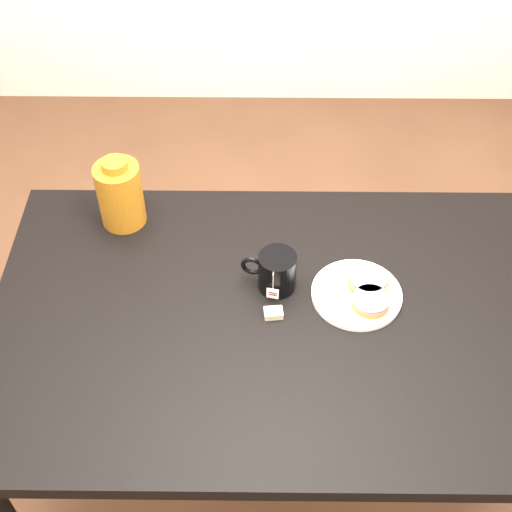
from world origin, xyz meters
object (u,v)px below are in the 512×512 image
Objects in this scene: bagel_front at (371,301)px; teabag_pouch at (273,313)px; mug at (276,271)px; bagel_package at (120,194)px; plate at (357,294)px; bagel_back at (368,281)px; table at (276,336)px.

teabag_pouch is (-0.24, -0.03, -0.02)m from bagel_front.
mug is (-0.23, 0.07, 0.03)m from bagel_front.
bagel_front is 0.50× the size of bagel_package.
plate is 1.52× the size of mug.
bagel_front is (-0.00, -0.06, 0.00)m from bagel_back.
mug is (-0.00, 0.10, 0.14)m from table.
table is at bearing -173.85° from bagel_front.
bagel_back is at bearing 89.27° from bagel_front.
plate is (0.20, 0.06, 0.09)m from table.
plate is 0.68m from bagel_package.
bagel_package reaches higher than bagel_front.
teabag_pouch is at bearing -162.92° from plate.
bagel_back is 0.84× the size of mug.
bagel_back is (0.23, 0.09, 0.11)m from table.
plate is at bearing 2.86° from mug.
bagel_back is at bearing 10.51° from mug.
bagel_front reaches higher than plate.
bagel_package reaches higher than teabag_pouch.
mug reaches higher than plate.
bagel_front is at bearing 6.07° from teabag_pouch.
table is 9.47× the size of mug.
bagel_back reaches higher than table.
teabag_pouch reaches higher than table.
teabag_pouch is 0.22× the size of bagel_package.
bagel_back is (0.03, 0.03, 0.02)m from plate.
plate is 5.00× the size of teabag_pouch.
teabag_pouch is (-0.24, -0.09, -0.02)m from bagel_back.
mug is at bearing 178.44° from bagel_back.
bagel_package reaches higher than plate.
table is 13.56× the size of bagel_front.
bagel_front is at bearing -25.44° from bagel_package.
mug reaches higher than bagel_back.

